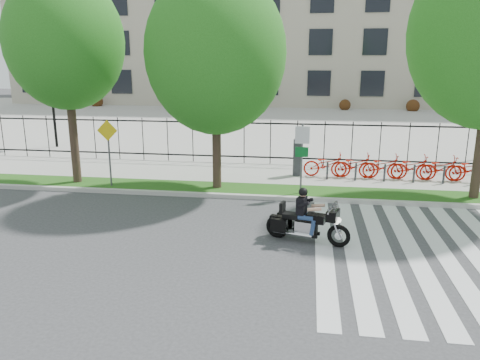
# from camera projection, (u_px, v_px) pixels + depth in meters

# --- Properties ---
(ground) EXTENTS (120.00, 120.00, 0.00)m
(ground) POSITION_uv_depth(u_px,v_px,m) (241.00, 243.00, 12.57)
(ground) COLOR #363538
(ground) RESTS_ON ground
(curb) EXTENTS (60.00, 0.20, 0.15)m
(curb) POSITION_uv_depth(u_px,v_px,m) (258.00, 197.00, 16.48)
(curb) COLOR #B2B0A8
(curb) RESTS_ON ground
(grass_verge) EXTENTS (60.00, 1.50, 0.15)m
(grass_verge) POSITION_uv_depth(u_px,v_px,m) (260.00, 191.00, 17.29)
(grass_verge) COLOR #194E13
(grass_verge) RESTS_ON ground
(sidewalk) EXTENTS (60.00, 3.50, 0.15)m
(sidewalk) POSITION_uv_depth(u_px,v_px,m) (266.00, 175.00, 19.69)
(sidewalk) COLOR #B1AEA5
(sidewalk) RESTS_ON ground
(plaza) EXTENTS (80.00, 34.00, 0.10)m
(plaza) POSITION_uv_depth(u_px,v_px,m) (287.00, 121.00, 36.49)
(plaza) COLOR #B1AEA5
(plaza) RESTS_ON ground
(crosswalk_stripes) EXTENTS (5.70, 8.00, 0.01)m
(crosswalk_stripes) POSITION_uv_depth(u_px,v_px,m) (428.00, 254.00, 11.89)
(crosswalk_stripes) COLOR silver
(crosswalk_stripes) RESTS_ON ground
(iron_fence) EXTENTS (30.00, 0.06, 2.00)m
(iron_fence) POSITION_uv_depth(u_px,v_px,m) (270.00, 142.00, 21.09)
(iron_fence) COLOR black
(iron_fence) RESTS_ON sidewalk
(office_building) EXTENTS (60.00, 21.90, 20.15)m
(office_building) POSITION_uv_depth(u_px,v_px,m) (298.00, 12.00, 53.06)
(office_building) COLOR #AA9E89
(office_building) RESTS_ON ground
(lamp_post_left) EXTENTS (1.06, 0.70, 4.25)m
(lamp_post_left) POSITION_uv_depth(u_px,v_px,m) (51.00, 90.00, 24.95)
(lamp_post_left) COLOR black
(lamp_post_left) RESTS_ON ground
(street_tree_0) EXTENTS (4.29, 4.29, 7.72)m
(street_tree_0) POSITION_uv_depth(u_px,v_px,m) (65.00, 42.00, 16.97)
(street_tree_0) COLOR #36271D
(street_tree_0) RESTS_ON grass_verge
(street_tree_1) EXTENTS (4.95, 4.95, 7.70)m
(street_tree_1) POSITION_uv_depth(u_px,v_px,m) (215.00, 53.00, 16.28)
(street_tree_1) COLOR #36271D
(street_tree_1) RESTS_ON grass_verge
(bike_share_station) EXTENTS (7.82, 0.87, 1.50)m
(bike_share_station) POSITION_uv_depth(u_px,v_px,m) (395.00, 167.00, 18.57)
(bike_share_station) COLOR #2D2D33
(bike_share_station) RESTS_ON sidewalk
(sign_pole_regulatory) EXTENTS (0.50, 0.09, 2.50)m
(sign_pole_regulatory) POSITION_uv_depth(u_px,v_px,m) (302.00, 149.00, 16.31)
(sign_pole_regulatory) COLOR #59595B
(sign_pole_regulatory) RESTS_ON grass_verge
(sign_pole_warning) EXTENTS (0.78, 0.09, 2.49)m
(sign_pole_warning) POSITION_uv_depth(u_px,v_px,m) (108.00, 144.00, 17.32)
(sign_pole_warning) COLOR #59595B
(sign_pole_warning) RESTS_ON grass_verge
(motorcycle_rider) EXTENTS (2.29, 1.05, 1.81)m
(motorcycle_rider) POSITION_uv_depth(u_px,v_px,m) (307.00, 221.00, 12.53)
(motorcycle_rider) COLOR black
(motorcycle_rider) RESTS_ON ground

